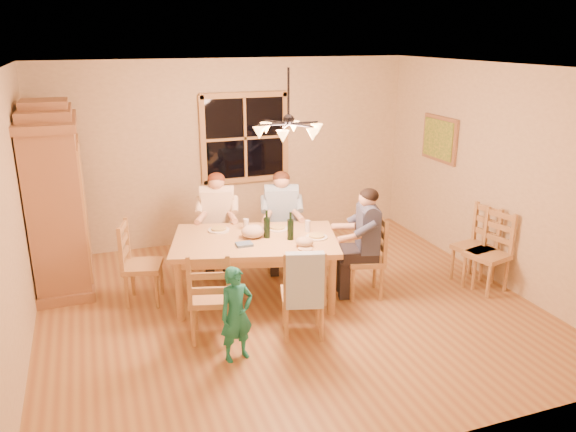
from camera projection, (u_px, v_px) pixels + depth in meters
name	position (u px, v px, depth m)	size (l,w,h in m)	color
floor	(288.00, 307.00, 6.52)	(5.50, 5.50, 0.00)	#976337
ceiling	(288.00, 67.00, 5.68)	(5.50, 5.00, 0.02)	white
wall_back	(232.00, 152.00, 8.34)	(5.50, 0.02, 2.70)	tan
wall_left	(11.00, 223.00, 5.22)	(0.02, 5.00, 2.70)	tan
wall_right	(496.00, 175.00, 6.98)	(0.02, 5.00, 2.70)	tan
window	(245.00, 138.00, 8.31)	(1.30, 0.06, 1.30)	black
painting	(439.00, 139.00, 7.97)	(0.06, 0.78, 0.64)	#8D603D
chandelier	(288.00, 129.00, 5.87)	(0.77, 0.68, 0.71)	black
armoire	(58.00, 203.00, 6.83)	(0.66, 1.40, 2.30)	#8D603D
dining_table	(255.00, 246.00, 6.55)	(2.12, 1.61, 0.76)	tan
chair_far_left	(219.00, 248.00, 7.47)	(0.54, 0.52, 0.99)	#A58248
chair_far_right	(282.00, 247.00, 7.53)	(0.54, 0.52, 0.99)	#A58248
chair_near_left	(212.00, 311.00, 5.78)	(0.54, 0.52, 0.99)	#A58248
chair_near_right	(303.00, 308.00, 5.85)	(0.54, 0.52, 0.99)	#A58248
chair_end_left	(144.00, 278.00, 6.57)	(0.52, 0.54, 0.99)	#A58248
chair_end_right	(364.00, 271.00, 6.75)	(0.52, 0.54, 0.99)	#A58248
adult_woman	(217.00, 210.00, 7.30)	(0.48, 0.51, 0.87)	beige
adult_plaid_man	(282.00, 208.00, 7.36)	(0.48, 0.51, 0.87)	teal
adult_slate_man	(366.00, 229.00, 6.58)	(0.51, 0.48, 0.87)	#3A425E
towel	(305.00, 281.00, 5.54)	(0.38, 0.10, 0.58)	#AACCE6
wine_bottle_a	(267.00, 224.00, 6.49)	(0.08, 0.08, 0.33)	black
wine_bottle_b	(290.00, 226.00, 6.43)	(0.08, 0.08, 0.33)	black
plate_woman	(219.00, 230.00, 6.76)	(0.26, 0.26, 0.02)	white
plate_plaid	(278.00, 229.00, 6.81)	(0.26, 0.26, 0.02)	white
plate_slate	(317.00, 237.00, 6.53)	(0.26, 0.26, 0.02)	white
wine_glass_a	(246.00, 224.00, 6.78)	(0.06, 0.06, 0.14)	silver
wine_glass_b	(308.00, 226.00, 6.72)	(0.06, 0.06, 0.14)	silver
cap	(304.00, 242.00, 6.25)	(0.20, 0.20, 0.11)	tan
napkin	(244.00, 244.00, 6.29)	(0.18, 0.14, 0.03)	slate
cloth_bundle	(253.00, 231.00, 6.52)	(0.28, 0.22, 0.15)	tan
child	(236.00, 314.00, 5.35)	(0.35, 0.23, 0.95)	#1B7C6A
chair_spare_front	(486.00, 266.00, 6.89)	(0.52, 0.53, 0.99)	#A58248
chair_spare_back	(473.00, 259.00, 7.11)	(0.50, 0.51, 0.99)	#A58248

